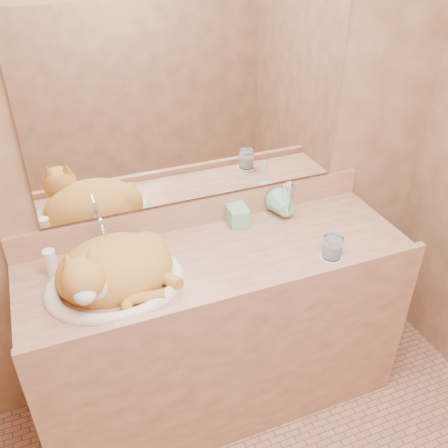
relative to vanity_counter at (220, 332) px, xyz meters
name	(u,v)px	position (x,y,z in m)	size (l,w,h in m)	color
wall_back	(195,140)	(0.00, 0.28, 0.82)	(2.40, 0.02, 2.50)	brown
vanity_counter	(220,332)	(0.00, 0.00, 0.00)	(1.60, 0.55, 0.85)	#8E563F
mirror	(194,107)	(0.00, 0.26, 0.97)	(1.30, 0.02, 0.80)	white
sink_basin	(114,268)	(-0.43, -0.02, 0.51)	(0.51, 0.43, 0.16)	white
faucet	(104,239)	(-0.43, 0.18, 0.51)	(0.04, 0.11, 0.16)	white
cat	(112,268)	(-0.43, -0.01, 0.50)	(0.45, 0.37, 0.24)	#B57129
soap_dispenser	(242,211)	(0.16, 0.15, 0.52)	(0.08, 0.09, 0.19)	#7BC5A7
toothbrush_cup	(288,211)	(0.38, 0.13, 0.48)	(0.12, 0.12, 0.11)	#7BC5A7
toothbrushes	(289,199)	(0.38, 0.13, 0.54)	(0.03, 0.03, 0.20)	white
saucer	(331,257)	(0.42, -0.17, 0.43)	(0.10, 0.10, 0.01)	white
water_glass	(333,247)	(0.42, -0.17, 0.48)	(0.08, 0.08, 0.09)	white
lotion_bottle	(51,263)	(-0.64, 0.13, 0.48)	(0.05, 0.05, 0.11)	white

